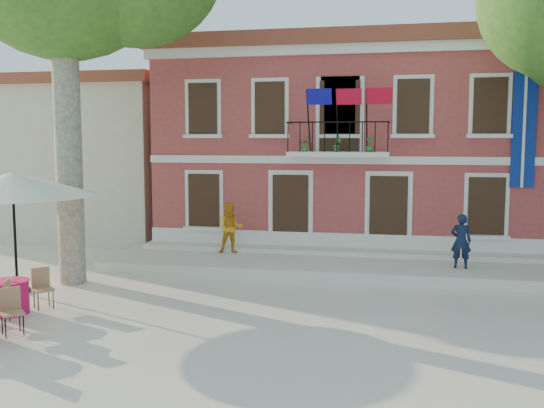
{
  "coord_description": "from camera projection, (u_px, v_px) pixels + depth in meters",
  "views": [
    {
      "loc": [
        3.77,
        -13.74,
        3.97
      ],
      "look_at": [
        0.27,
        3.5,
        2.09
      ],
      "focal_mm": 40.0,
      "sensor_mm": 36.0,
      "label": 1
    }
  ],
  "objects": [
    {
      "name": "ground",
      "position": [
        232.0,
        305.0,
        14.56
      ],
      "size": [
        90.0,
        90.0,
        0.0
      ],
      "primitive_type": "plane",
      "color": "beige",
      "rests_on": "ground"
    },
    {
      "name": "main_building",
      "position": [
        349.0,
        144.0,
        23.5
      ],
      "size": [
        13.5,
        9.59,
        7.5
      ],
      "color": "#B14640",
      "rests_on": "ground"
    },
    {
      "name": "neighbor_west",
      "position": [
        90.0,
        156.0,
        26.81
      ],
      "size": [
        9.4,
        9.4,
        6.4
      ],
      "color": "beige",
      "rests_on": "ground"
    },
    {
      "name": "terrace",
      "position": [
        333.0,
        265.0,
        18.44
      ],
      "size": [
        14.0,
        3.4,
        0.3
      ],
      "primitive_type": "cube",
      "color": "silver",
      "rests_on": "ground"
    },
    {
      "name": "patio_umbrella",
      "position": [
        13.0,
        184.0,
        15.47
      ],
      "size": [
        4.22,
        4.22,
        3.14
      ],
      "color": "black",
      "rests_on": "ground"
    },
    {
      "name": "pedestrian_navy",
      "position": [
        461.0,
        241.0,
        17.24
      ],
      "size": [
        0.6,
        0.41,
        1.57
      ],
      "primitive_type": "imported",
      "rotation": [
        0.0,
        0.0,
        3.07
      ],
      "color": "#0F1A34",
      "rests_on": "terrace"
    },
    {
      "name": "pedestrian_orange",
      "position": [
        231.0,
        228.0,
        19.54
      ],
      "size": [
        0.94,
        0.82,
        1.64
      ],
      "primitive_type": "imported",
      "rotation": [
        0.0,
        0.0,
        0.29
      ],
      "color": "orange",
      "rests_on": "terrace"
    },
    {
      "name": "cafe_table_1",
      "position": [
        9.0,
        295.0,
        13.79
      ],
      "size": [
        1.78,
        1.83,
        0.95
      ],
      "color": "#CD134C",
      "rests_on": "ground"
    }
  ]
}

